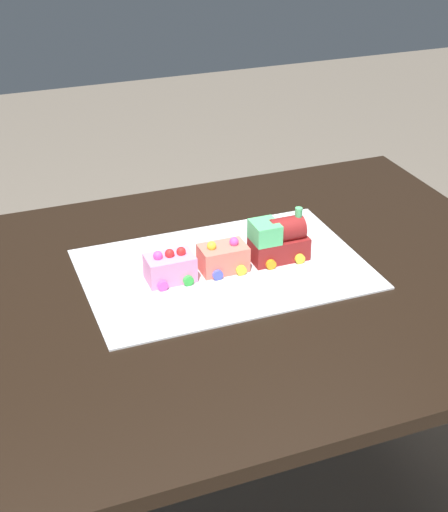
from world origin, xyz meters
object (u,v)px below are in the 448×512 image
(dining_table, at_px, (220,327))
(cake_locomotive, at_px, (279,240))
(cake_car_hopper_coral, at_px, (223,258))
(cake_car_gondola_bubblegum, at_px, (170,267))

(dining_table, height_order, cake_locomotive, cake_locomotive)
(dining_table, height_order, cake_car_hopper_coral, cake_car_hopper_coral)
(dining_table, distance_m, cake_locomotive, 0.23)
(cake_car_gondola_bubblegum, bearing_deg, cake_locomotive, 180.00)
(cake_locomotive, relative_size, cake_car_hopper_coral, 1.40)
(cake_locomotive, bearing_deg, cake_car_hopper_coral, -0.00)
(dining_table, distance_m, cake_car_hopper_coral, 0.15)
(cake_car_gondola_bubblegum, bearing_deg, cake_car_hopper_coral, 180.00)
(dining_table, relative_size, cake_car_hopper_coral, 14.00)
(cake_locomotive, bearing_deg, cake_car_gondola_bubblegum, -0.00)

